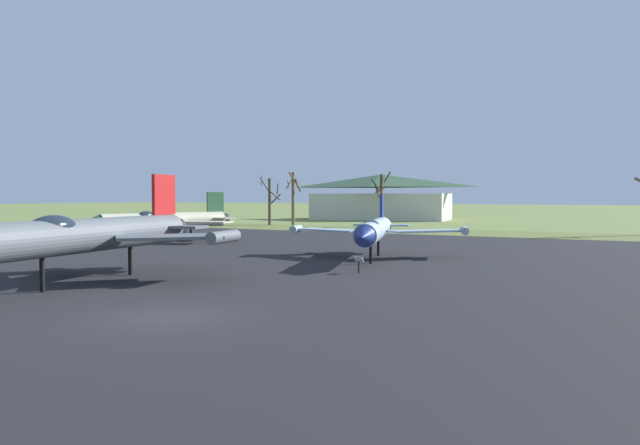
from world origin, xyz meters
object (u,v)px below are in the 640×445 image
object	(u,v)px
jet_fighter_rear_left	(375,230)
info_placard_rear_left	(359,263)
jet_fighter_rear_center	(86,235)
info_placard_front_left	(81,240)
jet_fighter_front_left	(163,220)
visitor_building	(381,198)

from	to	relation	value
jet_fighter_rear_left	info_placard_rear_left	size ratio (longest dim) A/B	14.10
jet_fighter_rear_center	jet_fighter_rear_left	xyz separation A→B (m)	(7.33, 16.68, -0.39)
info_placard_front_left	jet_fighter_rear_center	bearing A→B (deg)	-38.98
info_placard_rear_left	jet_fighter_rear_center	bearing A→B (deg)	-134.33
jet_fighter_front_left	jet_fighter_rear_left	xyz separation A→B (m)	(22.64, -4.57, -0.07)
jet_fighter_rear_left	visitor_building	xyz separation A→B (m)	(-27.89, 64.76, 1.94)
info_placard_front_left	jet_fighter_rear_center	xyz separation A→B (m)	(17.34, -14.03, 1.73)
jet_fighter_rear_center	visitor_building	bearing A→B (deg)	104.17
info_placard_front_left	visitor_building	bearing A→B (deg)	92.73
jet_fighter_rear_center	info_placard_rear_left	bearing A→B (deg)	45.67
jet_fighter_front_left	info_placard_front_left	xyz separation A→B (m)	(-2.03, -7.22, -1.42)
jet_fighter_rear_left	info_placard_rear_left	world-z (taller)	jet_fighter_rear_left
jet_fighter_rear_left	info_placard_rear_left	distance (m)	7.40
jet_fighter_rear_center	visitor_building	distance (m)	84.01
jet_fighter_rear_center	jet_fighter_rear_left	bearing A→B (deg)	66.26
visitor_building	jet_fighter_rear_left	bearing A→B (deg)	-66.70
jet_fighter_front_left	jet_fighter_rear_center	distance (m)	26.19
jet_fighter_rear_left	jet_fighter_front_left	bearing A→B (deg)	168.59
jet_fighter_front_left	jet_fighter_rear_left	world-z (taller)	jet_fighter_front_left
info_placard_front_left	info_placard_rear_left	bearing A→B (deg)	-9.06
info_placard_rear_left	visitor_building	world-z (taller)	visitor_building
info_placard_front_left	visitor_building	xyz separation A→B (m)	(-3.22, 67.41, 3.29)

